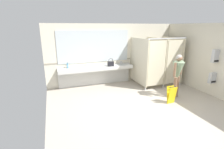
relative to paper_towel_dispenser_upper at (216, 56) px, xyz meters
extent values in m
cube|color=#B2A899|center=(-2.68, -0.22, -1.54)|extent=(6.10, 6.47, 0.10)
cube|color=beige|center=(-2.68, 2.78, -0.19)|extent=(6.10, 0.12, 2.60)
cube|color=beige|center=(0.13, -0.22, -0.19)|extent=(0.12, 6.47, 2.60)
cube|color=#9E937F|center=(-2.68, 2.72, -0.44)|extent=(6.10, 0.01, 0.06)
cube|color=silver|center=(-3.68, 2.43, -0.70)|extent=(3.15, 0.53, 0.14)
cube|color=silver|center=(-3.68, 2.66, -1.13)|extent=(3.15, 0.08, 0.72)
cube|color=#ADADA8|center=(-4.87, 2.40, -0.68)|extent=(0.42, 0.29, 0.11)
cylinder|color=silver|center=(-4.87, 2.61, -0.57)|extent=(0.04, 0.04, 0.11)
cylinder|color=silver|center=(-4.87, 2.55, -0.53)|extent=(0.03, 0.11, 0.03)
sphere|color=silver|center=(-4.80, 2.62, -0.60)|extent=(0.04, 0.04, 0.04)
cube|color=#ADADA8|center=(-4.08, 2.40, -0.68)|extent=(0.42, 0.29, 0.11)
cylinder|color=silver|center=(-4.08, 2.61, -0.57)|extent=(0.04, 0.04, 0.11)
cylinder|color=silver|center=(-4.08, 2.55, -0.53)|extent=(0.03, 0.11, 0.03)
sphere|color=silver|center=(-4.01, 2.62, -0.60)|extent=(0.04, 0.04, 0.04)
cube|color=#ADADA8|center=(-3.29, 2.40, -0.68)|extent=(0.42, 0.29, 0.11)
cylinder|color=silver|center=(-3.29, 2.61, -0.57)|extent=(0.04, 0.04, 0.11)
cylinder|color=silver|center=(-3.29, 2.55, -0.53)|extent=(0.03, 0.11, 0.03)
sphere|color=silver|center=(-3.22, 2.62, -0.60)|extent=(0.04, 0.04, 0.04)
cube|color=#ADADA8|center=(-2.50, 2.40, -0.68)|extent=(0.42, 0.29, 0.11)
cylinder|color=silver|center=(-2.50, 2.61, -0.57)|extent=(0.04, 0.04, 0.11)
cylinder|color=silver|center=(-2.50, 2.55, -0.53)|extent=(0.03, 0.11, 0.03)
sphere|color=silver|center=(-2.43, 2.62, -0.60)|extent=(0.04, 0.04, 0.04)
cube|color=silver|center=(-3.68, 2.71, 0.18)|extent=(3.05, 0.02, 1.32)
cube|color=beige|center=(-1.98, 1.96, -0.42)|extent=(0.03, 1.48, 1.90)
cylinder|color=silver|center=(-1.98, 1.28, -1.43)|extent=(0.05, 0.05, 0.12)
cube|color=beige|center=(-1.12, 1.96, -0.42)|extent=(0.03, 1.48, 1.90)
cylinder|color=silver|center=(-1.12, 1.28, -1.43)|extent=(0.05, 0.05, 0.12)
cube|color=beige|center=(-0.27, 1.96, -0.42)|extent=(0.03, 1.48, 1.90)
cylinder|color=silver|center=(-0.27, 1.28, -1.43)|extent=(0.05, 0.05, 0.12)
cube|color=beige|center=(-1.55, 1.25, -0.42)|extent=(0.78, 0.03, 1.80)
cube|color=beige|center=(-0.70, 1.25, -0.42)|extent=(0.78, 0.07, 1.80)
cube|color=#B7BABF|center=(-1.12, 1.25, 0.54)|extent=(1.77, 0.04, 0.04)
cube|color=#B7BABF|center=(0.00, 0.00, 0.00)|extent=(0.34, 0.12, 0.46)
cube|color=black|center=(0.00, -0.06, -0.17)|extent=(0.26, 0.01, 0.06)
cube|color=#B7BABF|center=(0.00, -0.04, -0.79)|extent=(0.37, 0.12, 0.38)
cube|color=black|center=(0.00, -0.10, -0.92)|extent=(0.29, 0.01, 0.06)
cylinder|color=#8C664C|center=(-1.23, 0.36, -1.11)|extent=(0.11, 0.11, 0.77)
cylinder|color=#8C664C|center=(-1.40, 0.29, -1.11)|extent=(0.11, 0.11, 0.77)
cone|color=gray|center=(-1.32, 0.32, -0.52)|extent=(0.52, 0.52, 0.66)
cube|color=gray|center=(-1.32, 0.32, -0.21)|extent=(0.44, 0.31, 0.10)
cylinder|color=#8C664C|center=(-1.10, 0.42, -0.43)|extent=(0.08, 0.08, 0.49)
cylinder|color=#8C664C|center=(-1.53, 0.23, -0.43)|extent=(0.08, 0.08, 0.49)
sphere|color=#8C664C|center=(-1.32, 0.32, -0.05)|extent=(0.21, 0.21, 0.21)
sphere|color=#A59E93|center=(-1.32, 0.33, -0.04)|extent=(0.21, 0.21, 0.21)
cube|color=black|center=(-3.10, 2.30, -0.53)|extent=(0.26, 0.13, 0.20)
torus|color=black|center=(-3.10, 2.30, -0.39)|extent=(0.20, 0.02, 0.20)
cylinder|color=teal|center=(-4.85, 2.59, -0.54)|extent=(0.07, 0.07, 0.18)
cylinder|color=black|center=(-4.85, 2.59, -0.43)|extent=(0.03, 0.03, 0.04)
cube|color=yellow|center=(-1.80, -0.08, -1.20)|extent=(0.28, 0.10, 0.59)
cube|color=yellow|center=(-1.80, 0.01, -1.20)|extent=(0.28, 0.10, 0.59)
cylinder|color=black|center=(-1.80, -0.04, -0.92)|extent=(0.28, 0.02, 0.02)
cylinder|color=#B7BABF|center=(-3.00, 0.01, -1.49)|extent=(0.14, 0.14, 0.01)
camera|label=1|loc=(-5.39, -4.12, 0.99)|focal=26.54mm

